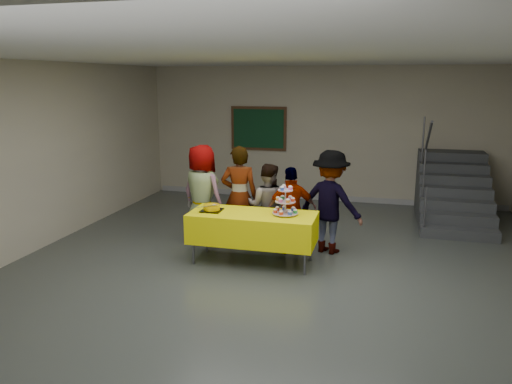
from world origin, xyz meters
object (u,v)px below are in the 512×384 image
bear_cake (212,207)px  schoolchild_d (291,211)px  schoolchild_b (239,196)px  schoolchild_e (331,202)px  noticeboard (259,129)px  schoolchild_a (202,194)px  schoolchild_c (267,206)px  bake_table (253,227)px  cupcake_stand (285,204)px  staircase (452,194)px

bear_cake → schoolchild_d: 1.27m
schoolchild_b → schoolchild_d: schoolchild_b is taller
schoolchild_e → noticeboard: 4.10m
schoolchild_a → schoolchild_e: (2.15, 0.02, -0.01)m
schoolchild_a → noticeboard: noticeboard is taller
schoolchild_a → schoolchild_c: 1.14m
schoolchild_e → noticeboard: bearing=-38.7°
schoolchild_d → schoolchild_e: 0.63m
schoolchild_c → bear_cake: bearing=48.1°
bake_table → schoolchild_d: size_ratio=1.35×
schoolchild_b → schoolchild_d: bearing=159.1°
schoolchild_e → bear_cake: bearing=46.0°
cupcake_stand → staircase: (2.69, 3.37, -0.45)m
cupcake_stand → schoolchild_b: 1.16m
bear_cake → staircase: (3.80, 3.43, -0.34)m
bear_cake → schoolchild_a: size_ratio=0.22×
schoolchild_c → noticeboard: size_ratio=1.07×
bear_cake → noticeboard: bearing=95.0°
bake_table → staircase: staircase is taller
bake_table → schoolchild_d: (0.47, 0.58, 0.14)m
cupcake_stand → schoolchild_a: (-1.57, 0.73, -0.11)m
schoolchild_a → staircase: bearing=-127.8°
schoolchild_e → staircase: staircase is taller
schoolchild_e → schoolchild_a: bearing=21.0°
schoolchild_d → noticeboard: noticeboard is taller
schoolchild_c → schoolchild_e: (1.01, 0.03, 0.12)m
bear_cake → noticeboard: noticeboard is taller
schoolchild_c → schoolchild_e: bearing=-178.7°
cupcake_stand → schoolchild_d: (-0.01, 0.54, -0.24)m
cupcake_stand → noticeboard: size_ratio=0.34×
bake_table → schoolchild_c: 0.77m
schoolchild_e → staircase: (2.11, 2.62, -0.33)m
cupcake_stand → schoolchild_a: size_ratio=0.27×
schoolchild_d → noticeboard: (-1.48, 3.66, 0.91)m
schoolchild_a → staircase: size_ratio=0.69×
schoolchild_b → schoolchild_e: schoolchild_b is taller
schoolchild_d → schoolchild_e: (0.59, 0.20, 0.13)m
bake_table → noticeboard: (-1.00, 4.24, 1.04)m
bear_cake → schoolchild_a: schoolchild_a is taller
cupcake_stand → bear_cake: size_ratio=1.24×
bear_cake → staircase: 5.13m
schoolchild_e → bake_table: bearing=57.0°
cupcake_stand → schoolchild_c: (-0.44, 0.71, -0.24)m
bake_table → schoolchild_b: size_ratio=1.13×
schoolchild_d → schoolchild_e: schoolchild_e is taller
bear_cake → schoolchild_d: bearing=28.7°
staircase → bear_cake: bearing=-138.0°
schoolchild_c → schoolchild_d: bearing=157.9°
cupcake_stand → schoolchild_e: (0.58, 0.74, -0.12)m
noticeboard → schoolchild_a: bearing=-91.4°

